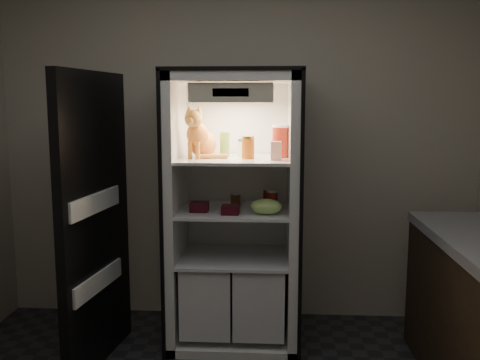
% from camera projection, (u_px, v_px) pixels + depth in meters
% --- Properties ---
extents(room_shell, '(3.60, 3.60, 3.60)m').
position_uv_depth(room_shell, '(212.00, 113.00, 2.24)').
color(room_shell, white).
rests_on(room_shell, floor).
extents(refrigerator, '(0.90, 0.72, 1.88)m').
position_uv_depth(refrigerator, '(235.00, 228.00, 3.72)').
color(refrigerator, white).
rests_on(refrigerator, floor).
extents(fridge_door, '(0.18, 0.87, 1.85)m').
position_uv_depth(fridge_door, '(95.00, 223.00, 3.34)').
color(fridge_door, black).
rests_on(fridge_door, floor).
extents(tabby_cat, '(0.29, 0.35, 0.35)m').
position_uv_depth(tabby_cat, '(200.00, 138.00, 3.58)').
color(tabby_cat, '#C05518').
rests_on(tabby_cat, refrigerator).
extents(parmesan_shaker, '(0.07, 0.07, 0.17)m').
position_uv_depth(parmesan_shaker, '(225.00, 144.00, 3.65)').
color(parmesan_shaker, '#23822A').
rests_on(parmesan_shaker, refrigerator).
extents(mayo_tub, '(0.09, 0.09, 0.12)m').
position_uv_depth(mayo_tub, '(244.00, 148.00, 3.67)').
color(mayo_tub, white).
rests_on(mayo_tub, refrigerator).
extents(salsa_jar, '(0.08, 0.08, 0.15)m').
position_uv_depth(salsa_jar, '(248.00, 147.00, 3.53)').
color(salsa_jar, '#9B270E').
rests_on(salsa_jar, refrigerator).
extents(pepper_jar, '(0.13, 0.13, 0.22)m').
position_uv_depth(pepper_jar, '(282.00, 141.00, 3.61)').
color(pepper_jar, '#A83016').
rests_on(pepper_jar, refrigerator).
extents(cream_carton, '(0.07, 0.07, 0.12)m').
position_uv_depth(cream_carton, '(276.00, 151.00, 3.45)').
color(cream_carton, white).
rests_on(cream_carton, refrigerator).
extents(soda_can_a, '(0.07, 0.07, 0.12)m').
position_uv_depth(soda_can_a, '(268.00, 198.00, 3.71)').
color(soda_can_a, black).
rests_on(soda_can_a, refrigerator).
extents(soda_can_b, '(0.06, 0.06, 0.12)m').
position_uv_depth(soda_can_b, '(272.00, 201.00, 3.63)').
color(soda_can_b, black).
rests_on(soda_can_b, refrigerator).
extents(soda_can_c, '(0.07, 0.07, 0.14)m').
position_uv_depth(soda_can_c, '(272.00, 202.00, 3.53)').
color(soda_can_c, black).
rests_on(soda_can_c, refrigerator).
extents(condiment_jar, '(0.07, 0.07, 0.10)m').
position_uv_depth(condiment_jar, '(236.00, 200.00, 3.71)').
color(condiment_jar, '#583619').
rests_on(condiment_jar, refrigerator).
extents(grape_bag, '(0.20, 0.15, 0.10)m').
position_uv_depth(grape_bag, '(266.00, 207.00, 3.46)').
color(grape_bag, '#9BC65C').
rests_on(grape_bag, refrigerator).
extents(berry_box_left, '(0.12, 0.12, 0.06)m').
position_uv_depth(berry_box_left, '(199.00, 207.00, 3.56)').
color(berry_box_left, '#430B14').
rests_on(berry_box_left, refrigerator).
extents(berry_box_right, '(0.11, 0.11, 0.06)m').
position_uv_depth(berry_box_right, '(230.00, 210.00, 3.47)').
color(berry_box_right, '#430B14').
rests_on(berry_box_right, refrigerator).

